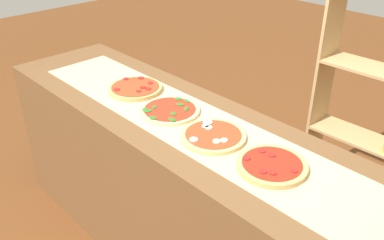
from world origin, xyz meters
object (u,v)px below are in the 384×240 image
pizza_pepperoni_0 (135,88)px  pizza_mozzarella_2 (213,136)px  pizza_pepperoni_3 (272,165)px  pizza_spinach_1 (169,111)px

pizza_pepperoni_0 → pizza_mozzarella_2: 0.64m
pizza_mozzarella_2 → pizza_pepperoni_3: size_ratio=1.04×
pizza_pepperoni_0 → pizza_pepperoni_3: same height
pizza_spinach_1 → pizza_pepperoni_3: (0.64, -0.01, 0.00)m
pizza_pepperoni_0 → pizza_spinach_1: 0.32m
pizza_mozzarella_2 → pizza_pepperoni_0: bearing=175.8°
pizza_mozzarella_2 → pizza_pepperoni_3: (0.32, 0.00, 0.00)m
pizza_pepperoni_0 → pizza_spinach_1: bearing=-5.5°
pizza_pepperoni_3 → pizza_mozzarella_2: bearing=-179.2°
pizza_spinach_1 → pizza_pepperoni_3: pizza_pepperoni_3 is taller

